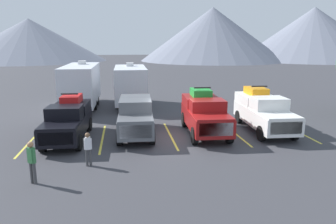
% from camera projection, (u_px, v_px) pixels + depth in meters
% --- Properties ---
extents(ground_plane, '(240.00, 240.00, 0.00)m').
position_uv_depth(ground_plane, '(172.00, 139.00, 17.94)').
color(ground_plane, '#38383D').
extents(pickup_truck_a, '(2.24, 5.57, 2.49)m').
position_uv_depth(pickup_truck_a, '(68.00, 119.00, 17.76)').
color(pickup_truck_a, black).
rests_on(pickup_truck_a, ground).
extents(pickup_truck_b, '(2.24, 5.46, 2.18)m').
position_uv_depth(pickup_truck_b, '(136.00, 115.00, 18.62)').
color(pickup_truck_b, '#595B60').
rests_on(pickup_truck_b, ground).
extents(pickup_truck_c, '(2.39, 5.41, 2.70)m').
position_uv_depth(pickup_truck_c, '(204.00, 113.00, 18.84)').
color(pickup_truck_c, maroon).
rests_on(pickup_truck_c, ground).
extents(pickup_truck_d, '(2.37, 5.91, 2.67)m').
position_uv_depth(pickup_truck_d, '(263.00, 111.00, 19.60)').
color(pickup_truck_d, white).
rests_on(pickup_truck_d, ground).
extents(lot_stripe_a, '(0.12, 5.50, 0.01)m').
position_uv_depth(lot_stripe_a, '(30.00, 141.00, 17.52)').
color(lot_stripe_a, gold).
rests_on(lot_stripe_a, ground).
extents(lot_stripe_b, '(0.12, 5.50, 0.01)m').
position_uv_depth(lot_stripe_b, '(103.00, 138.00, 18.07)').
color(lot_stripe_b, gold).
rests_on(lot_stripe_b, ground).
extents(lot_stripe_c, '(0.12, 5.50, 0.01)m').
position_uv_depth(lot_stripe_c, '(170.00, 135.00, 18.61)').
color(lot_stripe_c, gold).
rests_on(lot_stripe_c, ground).
extents(lot_stripe_d, '(0.12, 5.50, 0.01)m').
position_uv_depth(lot_stripe_d, '(234.00, 133.00, 19.16)').
color(lot_stripe_d, gold).
rests_on(lot_stripe_d, ground).
extents(lot_stripe_e, '(0.12, 5.50, 0.01)m').
position_uv_depth(lot_stripe_e, '(295.00, 130.00, 19.70)').
color(lot_stripe_e, gold).
rests_on(lot_stripe_e, ground).
extents(camper_trailer_a, '(2.55, 8.91, 3.84)m').
position_uv_depth(camper_trailer_a, '(81.00, 84.00, 25.98)').
color(camper_trailer_a, silver).
rests_on(camper_trailer_a, ground).
extents(camper_trailer_b, '(2.59, 7.29, 3.66)m').
position_uv_depth(camper_trailer_b, '(131.00, 84.00, 26.49)').
color(camper_trailer_b, silver).
rests_on(camper_trailer_b, ground).
extents(person_a, '(0.33, 0.31, 1.71)m').
position_uv_depth(person_a, '(32.00, 160.00, 12.10)').
color(person_a, '#3F3F42').
rests_on(person_a, ground).
extents(person_b, '(0.34, 0.21, 1.54)m').
position_uv_depth(person_b, '(88.00, 147.00, 13.87)').
color(person_b, '#3F3F42').
rests_on(person_b, ground).
extents(mountain_ridge, '(156.72, 49.57, 15.39)m').
position_uv_depth(mountain_ridge, '(153.00, 35.00, 89.28)').
color(mountain_ridge, slate).
rests_on(mountain_ridge, ground).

